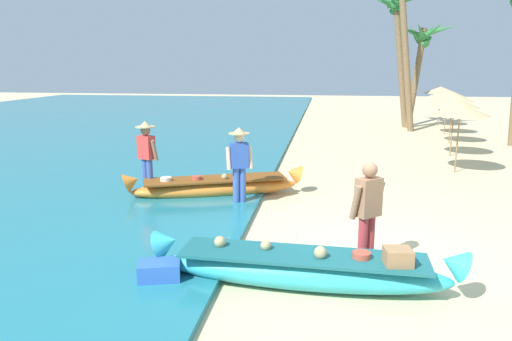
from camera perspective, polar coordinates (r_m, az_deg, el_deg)
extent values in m
plane|color=beige|center=(7.70, 13.52, -10.27)|extent=(80.00, 80.00, 0.00)
ellipsoid|color=#33B2BC|center=(6.55, 5.54, -11.98)|extent=(3.94, 0.86, 0.46)
cone|color=#33B2BC|center=(6.57, 22.65, -10.22)|extent=(0.42, 0.44, 0.49)
cone|color=#33B2BC|center=(6.86, -10.65, -8.45)|extent=(0.42, 0.44, 0.49)
cube|color=#1C6267|center=(6.46, 5.58, -10.13)|extent=(3.31, 0.85, 0.04)
sphere|color=tan|center=(6.69, -4.36, -8.54)|extent=(0.16, 0.16, 0.16)
sphere|color=tan|center=(6.57, 1.19, -8.99)|extent=(0.15, 0.15, 0.15)
sphere|color=tan|center=(6.35, 7.76, -9.76)|extent=(0.17, 0.17, 0.17)
cylinder|color=#B74C38|center=(6.44, 12.56, -9.97)|extent=(0.24, 0.24, 0.10)
cube|color=#9E754C|center=(6.33, 16.69, -9.98)|extent=(0.37, 0.34, 0.24)
ellipsoid|color=orange|center=(10.79, -4.86, -2.12)|extent=(3.78, 2.03, 0.42)
cone|color=orange|center=(11.11, 4.52, -0.29)|extent=(0.54, 0.56, 0.51)
cone|color=orange|center=(10.65, -14.71, -1.24)|extent=(0.54, 0.56, 0.51)
cube|color=brown|center=(10.74, -4.88, -1.03)|extent=(3.22, 1.83, 0.04)
cylinder|color=silver|center=(10.64, -10.77, -1.06)|extent=(0.25, 0.25, 0.10)
cylinder|color=#B74C38|center=(10.64, -7.14, -0.92)|extent=(0.22, 0.22, 0.10)
sphere|color=tan|center=(10.64, -3.80, -0.74)|extent=(0.14, 0.14, 0.14)
cylinder|color=#3D5BA8|center=(10.04, -1.61, -1.98)|extent=(0.14, 0.14, 0.84)
cylinder|color=#3D5BA8|center=(10.01, -2.39, -2.03)|extent=(0.14, 0.14, 0.84)
cube|color=#3356B2|center=(9.87, -2.03, 1.83)|extent=(0.42, 0.34, 0.52)
cylinder|color=beige|center=(9.91, -0.71, 1.59)|extent=(0.16, 0.21, 0.48)
cylinder|color=beige|center=(9.82, -3.32, 1.46)|extent=(0.16, 0.21, 0.48)
sphere|color=beige|center=(9.81, -2.05, 4.02)|extent=(0.22, 0.22, 0.22)
cylinder|color=tan|center=(9.80, -2.05, 4.48)|extent=(0.44, 0.44, 0.02)
cone|color=tan|center=(9.79, -2.06, 4.89)|extent=(0.26, 0.26, 0.12)
cylinder|color=#B2383D|center=(7.18, 12.69, -8.48)|extent=(0.14, 0.14, 0.81)
cylinder|color=#B2383D|center=(7.27, 13.48, -8.24)|extent=(0.14, 0.14, 0.81)
cube|color=#9E7051|center=(7.01, 13.37, -3.12)|extent=(0.42, 0.40, 0.57)
cylinder|color=#9E7051|center=(6.88, 11.88, -3.78)|extent=(0.19, 0.21, 0.52)
cylinder|color=#9E7051|center=(7.20, 14.52, -3.19)|extent=(0.19, 0.21, 0.52)
sphere|color=#9E7051|center=(6.92, 13.54, 0.09)|extent=(0.22, 0.22, 0.22)
cylinder|color=#3D5BA8|center=(11.06, -13.13, -0.82)|extent=(0.14, 0.14, 0.88)
cylinder|color=#3D5BA8|center=(10.96, -12.62, -0.91)|extent=(0.14, 0.14, 0.88)
cube|color=#DB3D38|center=(10.87, -13.06, 2.73)|extent=(0.42, 0.35, 0.52)
cylinder|color=#9E7051|center=(11.06, -13.81, 2.59)|extent=(0.16, 0.21, 0.48)
cylinder|color=#9E7051|center=(10.73, -12.11, 2.38)|extent=(0.16, 0.21, 0.48)
sphere|color=#9E7051|center=(10.82, -13.16, 4.72)|extent=(0.22, 0.22, 0.22)
cylinder|color=tan|center=(10.81, -13.18, 5.14)|extent=(0.44, 0.44, 0.02)
cone|color=tan|center=(10.80, -13.20, 5.51)|extent=(0.26, 0.26, 0.12)
cylinder|color=#8E6B47|center=(14.23, 23.08, 3.53)|extent=(0.04, 0.04, 1.90)
cone|color=tan|center=(14.14, 23.36, 6.73)|extent=(1.60, 1.60, 0.32)
cylinder|color=#8E6B47|center=(16.79, 22.55, 4.83)|extent=(0.04, 0.04, 1.90)
cone|color=tan|center=(16.71, 22.78, 7.54)|extent=(1.60, 1.60, 0.32)
cylinder|color=#8E6B47|center=(19.52, 22.41, 5.80)|extent=(0.04, 0.04, 1.90)
cone|color=tan|center=(19.46, 22.61, 8.14)|extent=(1.60, 1.60, 0.32)
cylinder|color=#8E6B47|center=(22.05, 21.85, 6.53)|extent=(0.04, 0.04, 1.90)
cone|color=tan|center=(21.99, 22.03, 8.60)|extent=(1.60, 1.60, 0.32)
cylinder|color=#8E6B47|center=(24.88, 21.20, 7.18)|extent=(0.04, 0.04, 1.90)
cone|color=tan|center=(24.83, 21.34, 9.01)|extent=(1.60, 1.60, 0.32)
cylinder|color=brown|center=(23.83, 16.99, 12.15)|extent=(1.07, 0.28, 5.98)
cone|color=#287033|center=(24.03, 17.66, 18.96)|extent=(1.80, 0.45, 0.74)
cone|color=#287033|center=(24.47, 16.64, 18.91)|extent=(0.87, 1.98, 0.73)
cone|color=#287033|center=(24.21, 15.43, 18.86)|extent=(1.58, 1.45, 0.97)
cone|color=#287033|center=(23.63, 15.42, 18.91)|extent=(1.76, 1.23, 1.10)
cone|color=#287033|center=(23.58, 16.85, 18.84)|extent=(0.75, 1.44, 1.03)
cylinder|color=brown|center=(22.38, 17.59, 12.85)|extent=(1.12, 0.28, 6.55)
cylinder|color=brown|center=(23.84, 18.67, 10.40)|extent=(0.71, 0.28, 4.61)
cone|color=#337F3D|center=(24.08, 20.80, 15.40)|extent=(1.97, 0.57, 0.85)
cone|color=#337F3D|center=(24.31, 19.95, 15.42)|extent=(1.15, 1.53, 0.83)
cone|color=#337F3D|center=(24.24, 18.88, 15.14)|extent=(1.02, 1.46, 1.18)
cone|color=#337F3D|center=(23.90, 18.43, 15.42)|extent=(1.68, 0.57, 1.03)
cone|color=#337F3D|center=(23.53, 19.27, 15.30)|extent=(0.95, 1.44, 1.09)
cone|color=#337F3D|center=(23.54, 20.27, 15.33)|extent=(1.09, 1.68, 1.05)
cube|color=blue|center=(6.73, -11.53, -12.06)|extent=(0.64, 0.52, 0.34)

